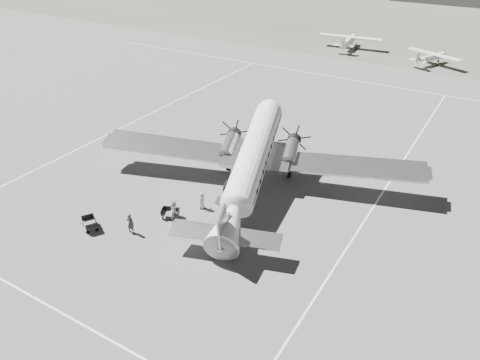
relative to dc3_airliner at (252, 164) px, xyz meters
name	(u,v)px	position (x,y,z in m)	size (l,w,h in m)	color
ground	(204,211)	(-1.93, -4.68, -2.85)	(260.00, 260.00, 0.00)	slate
taxi_line_near	(73,319)	(-1.93, -18.68, -2.84)	(60.00, 0.15, 0.01)	white
taxi_line_right	(340,258)	(10.07, -4.68, -2.84)	(0.15, 80.00, 0.01)	white
taxi_line_left	(126,125)	(-19.93, 5.32, -2.84)	(0.15, 60.00, 0.01)	white
taxi_line_horizon	(359,81)	(-1.93, 35.32, -2.84)	(90.00, 0.15, 0.01)	white
grass_infield	(436,18)	(-1.93, 90.32, -2.85)	(260.00, 90.00, 0.01)	#605E51
dc3_airliner	(252,164)	(0.00, 0.00, 0.00)	(29.91, 20.75, 5.70)	#B5B5B7
light_plane_left	(349,42)	(-9.71, 52.42, -1.66)	(11.41, 9.26, 2.37)	white
light_plane_right	(431,59)	(5.18, 49.35, -1.83)	(9.77, 7.93, 2.03)	white
baggage_cart_near	(170,213)	(-3.66, -6.91, -2.44)	(1.46, 1.03, 0.83)	#5C5C5C
baggage_cart_far	(90,224)	(-8.14, -11.34, -2.41)	(1.57, 1.11, 0.89)	#5C5C5C
ground_crew	(130,223)	(-5.01, -10.07, -2.00)	(0.62, 0.40, 1.69)	#303030
ramp_agent	(175,210)	(-3.16, -6.88, -1.97)	(0.86, 0.67, 1.76)	#B3B4B1
passenger	(202,200)	(-2.27, -4.42, -2.10)	(0.73, 0.47, 1.49)	#B3B3B0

